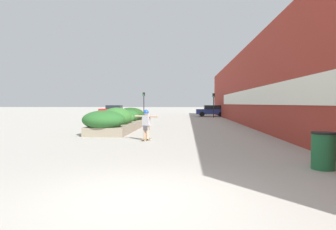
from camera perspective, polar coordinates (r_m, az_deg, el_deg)
The scene contains 10 objects.
ground_plane at distance 5.83m, azimuth -5.00°, elevation -15.47°, with size 300.00×300.00×0.00m, color #ADA89E.
building_wall_right at distance 26.81m, azimuth 14.27°, elevation 5.02°, with size 0.67×49.03×6.29m.
planter_box at distance 21.40m, azimuth -8.46°, elevation -0.82°, with size 2.36×11.87×1.53m.
skateboard at distance 14.40m, azimuth -4.16°, elevation -4.62°, with size 0.48×0.71×0.09m.
skateboarder at distance 14.32m, azimuth -4.17°, elevation -1.17°, with size 1.21×0.64×1.40m.
trash_bin at distance 9.11m, azimuth 27.46°, elevation -6.05°, with size 0.63×0.63×1.00m.
car_leftmost at distance 41.90m, azimuth 8.27°, elevation 0.84°, with size 4.12×1.93×1.55m.
car_center_left at distance 43.55m, azimuth -10.35°, elevation 0.87°, with size 3.85×1.97×1.55m.
traffic_light_left at distance 38.85m, azimuth -4.63°, elevation 2.84°, with size 0.28×0.30×3.25m.
traffic_light_right at distance 38.27m, azimuth 8.68°, elevation 2.68°, with size 0.28×0.30×3.08m.
Camera 1 is at (0.84, -5.50, 1.77)m, focal length 32.00 mm.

